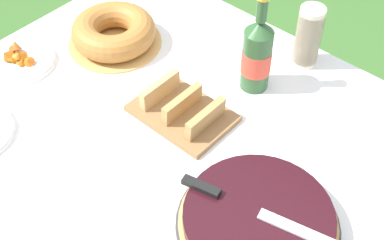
% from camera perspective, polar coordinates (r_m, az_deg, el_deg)
% --- Properties ---
extents(garden_table, '(1.52, 1.12, 0.70)m').
position_cam_1_polar(garden_table, '(1.37, 0.74, -6.08)').
color(garden_table, '#A87A47').
rests_on(garden_table, ground_plane).
extents(tablecloth, '(1.53, 1.13, 0.10)m').
position_cam_1_polar(tablecloth, '(1.33, 0.76, -4.77)').
color(tablecloth, white).
rests_on(tablecloth, garden_table).
extents(berry_tart, '(0.36, 0.36, 0.06)m').
position_cam_1_polar(berry_tart, '(1.19, 7.05, -10.69)').
color(berry_tart, '#38383D').
rests_on(berry_tart, tablecloth).
extents(serving_knife, '(0.37, 0.11, 0.01)m').
position_cam_1_polar(serving_knife, '(1.16, 5.87, -9.21)').
color(serving_knife, silver).
rests_on(serving_knife, berry_tart).
extents(bundt_cake, '(0.28, 0.28, 0.09)m').
position_cam_1_polar(bundt_cake, '(1.63, -8.35, 9.25)').
color(bundt_cake, tan).
rests_on(bundt_cake, tablecloth).
extents(cup_stack, '(0.07, 0.07, 0.19)m').
position_cam_1_polar(cup_stack, '(1.55, 12.30, 8.69)').
color(cup_stack, beige).
rests_on(cup_stack, tablecloth).
extents(cider_bottle_green, '(0.08, 0.08, 0.30)m').
position_cam_1_polar(cider_bottle_green, '(1.44, 6.94, 6.95)').
color(cider_bottle_green, '#2D562D').
rests_on(cider_bottle_green, tablecloth).
extents(snack_plate_left, '(0.20, 0.20, 0.05)m').
position_cam_1_polar(snack_plate_left, '(1.64, -17.92, 6.17)').
color(snack_plate_left, white).
rests_on(snack_plate_left, tablecloth).
extents(bread_board, '(0.26, 0.18, 0.07)m').
position_cam_1_polar(bread_board, '(1.40, -1.06, 1.10)').
color(bread_board, olive).
rests_on(bread_board, tablecloth).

